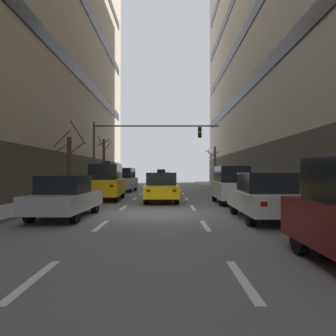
% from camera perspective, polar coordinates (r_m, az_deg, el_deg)
% --- Properties ---
extents(ground_plane, '(120.00, 120.00, 0.00)m').
position_cam_1_polar(ground_plane, '(13.11, -1.93, -8.35)').
color(ground_plane, slate).
extents(sidewalk_left, '(2.65, 80.00, 0.14)m').
position_cam_1_polar(sidewalk_left, '(14.78, -27.69, -7.13)').
color(sidewalk_left, gray).
rests_on(sidewalk_left, ground).
extents(sidewalk_right, '(2.65, 80.00, 0.14)m').
position_cam_1_polar(sidewalk_right, '(14.36, 24.67, -7.34)').
color(sidewalk_right, gray).
rests_on(sidewalk_right, ground).
extents(lane_stripe_l1_s2, '(0.16, 2.00, 0.01)m').
position_cam_1_polar(lane_stripe_l1_s2, '(5.71, -23.39, -18.31)').
color(lane_stripe_l1_s2, silver).
rests_on(lane_stripe_l1_s2, ground).
extents(lane_stripe_l1_s3, '(0.16, 2.00, 0.01)m').
position_cam_1_polar(lane_stripe_l1_s3, '(10.36, -12.07, -10.34)').
color(lane_stripe_l1_s3, silver).
rests_on(lane_stripe_l1_s3, ground).
extents(lane_stripe_l1_s4, '(0.16, 2.00, 0.01)m').
position_cam_1_polar(lane_stripe_l1_s4, '(15.24, -8.04, -7.26)').
color(lane_stripe_l1_s4, silver).
rests_on(lane_stripe_l1_s4, ground).
extents(lane_stripe_l1_s5, '(0.16, 2.00, 0.01)m').
position_cam_1_polar(lane_stripe_l1_s5, '(20.18, -5.99, -5.67)').
color(lane_stripe_l1_s5, silver).
rests_on(lane_stripe_l1_s5, ground).
extents(lane_stripe_l1_s6, '(0.16, 2.00, 0.01)m').
position_cam_1_polar(lane_stripe_l1_s6, '(25.14, -4.76, -4.70)').
color(lane_stripe_l1_s6, silver).
rests_on(lane_stripe_l1_s6, ground).
extents(lane_stripe_l1_s7, '(0.16, 2.00, 0.01)m').
position_cam_1_polar(lane_stripe_l1_s7, '(30.12, -3.93, -4.05)').
color(lane_stripe_l1_s7, silver).
rests_on(lane_stripe_l1_s7, ground).
extents(lane_stripe_l1_s8, '(0.16, 2.00, 0.01)m').
position_cam_1_polar(lane_stripe_l1_s8, '(35.10, -3.34, -3.58)').
color(lane_stripe_l1_s8, silver).
rests_on(lane_stripe_l1_s8, ground).
extents(lane_stripe_l1_s9, '(0.16, 2.00, 0.01)m').
position_cam_1_polar(lane_stripe_l1_s9, '(40.08, -2.90, -3.23)').
color(lane_stripe_l1_s9, silver).
rests_on(lane_stripe_l1_s9, ground).
extents(lane_stripe_l1_s10, '(0.16, 2.00, 0.01)m').
position_cam_1_polar(lane_stripe_l1_s10, '(45.07, -2.55, -2.96)').
color(lane_stripe_l1_s10, silver).
rests_on(lane_stripe_l1_s10, ground).
extents(lane_stripe_l2_s2, '(0.16, 2.00, 0.01)m').
position_cam_1_polar(lane_stripe_l2_s2, '(5.41, 13.80, -19.34)').
color(lane_stripe_l2_s2, silver).
rests_on(lane_stripe_l2_s2, ground).
extents(lane_stripe_l2_s3, '(0.16, 2.00, 0.01)m').
position_cam_1_polar(lane_stripe_l2_s3, '(10.21, 7.08, -10.50)').
color(lane_stripe_l2_s3, silver).
rests_on(lane_stripe_l2_s3, ground).
extents(lane_stripe_l2_s4, '(0.16, 2.00, 0.01)m').
position_cam_1_polar(lane_stripe_l2_s4, '(15.13, 4.80, -7.31)').
color(lane_stripe_l2_s4, silver).
rests_on(lane_stripe_l2_s4, ground).
extents(lane_stripe_l2_s5, '(0.16, 2.00, 0.01)m').
position_cam_1_polar(lane_stripe_l2_s5, '(20.10, 3.65, -5.69)').
color(lane_stripe_l2_s5, silver).
rests_on(lane_stripe_l2_s5, ground).
extents(lane_stripe_l2_s6, '(0.16, 2.00, 0.01)m').
position_cam_1_polar(lane_stripe_l2_s6, '(25.08, 2.96, -4.71)').
color(lane_stripe_l2_s6, silver).
rests_on(lane_stripe_l2_s6, ground).
extents(lane_stripe_l2_s7, '(0.16, 2.00, 0.01)m').
position_cam_1_polar(lane_stripe_l2_s7, '(30.06, 2.50, -4.06)').
color(lane_stripe_l2_s7, silver).
rests_on(lane_stripe_l2_s7, ground).
extents(lane_stripe_l2_s8, '(0.16, 2.00, 0.01)m').
position_cam_1_polar(lane_stripe_l2_s8, '(35.05, 2.18, -3.59)').
color(lane_stripe_l2_s8, silver).
rests_on(lane_stripe_l2_s8, ground).
extents(lane_stripe_l2_s9, '(0.16, 2.00, 0.01)m').
position_cam_1_polar(lane_stripe_l2_s9, '(40.04, 1.93, -3.24)').
color(lane_stripe_l2_s9, silver).
rests_on(lane_stripe_l2_s9, ground).
extents(lane_stripe_l2_s10, '(0.16, 2.00, 0.01)m').
position_cam_1_polar(lane_stripe_l2_s10, '(45.04, 1.74, -2.96)').
color(lane_stripe_l2_s10, silver).
rests_on(lane_stripe_l2_s10, ground).
extents(taxi_driving_0, '(2.06, 4.63, 2.40)m').
position_cam_1_polar(taxi_driving_0, '(19.55, -11.11, -2.59)').
color(taxi_driving_0, black).
rests_on(taxi_driving_0, ground).
extents(taxi_driving_1, '(2.02, 4.59, 1.89)m').
position_cam_1_polar(taxi_driving_1, '(17.91, -1.06, -3.61)').
color(taxi_driving_1, black).
rests_on(taxi_driving_1, ground).
extents(taxi_driving_2, '(2.11, 4.64, 1.90)m').
position_cam_1_polar(taxi_driving_2, '(41.04, -0.60, -2.00)').
color(taxi_driving_2, black).
rests_on(taxi_driving_2, ground).
extents(car_driving_3, '(2.03, 4.43, 2.10)m').
position_cam_1_polar(car_driving_3, '(27.95, -7.84, -2.16)').
color(car_driving_3, black).
rests_on(car_driving_3, ground).
extents(car_driving_4, '(1.89, 4.32, 1.60)m').
position_cam_1_polar(car_driving_4, '(12.39, -18.17, -5.08)').
color(car_driving_4, black).
rests_on(car_driving_4, ground).
extents(car_driving_5, '(1.88, 4.35, 1.62)m').
position_cam_1_polar(car_driving_5, '(29.42, -0.93, -2.58)').
color(car_driving_5, black).
rests_on(car_driving_5, ground).
extents(car_parked_1, '(1.98, 4.60, 1.71)m').
position_cam_1_polar(car_parked_1, '(11.83, 17.59, -5.03)').
color(car_parked_1, black).
rests_on(car_parked_1, ground).
extents(car_parked_2, '(1.81, 4.26, 2.05)m').
position_cam_1_polar(car_parked_2, '(17.49, 11.84, -3.07)').
color(car_parked_2, black).
rests_on(car_parked_2, ground).
extents(traffic_signal_0, '(10.08, 0.35, 5.61)m').
position_cam_1_polar(traffic_signal_0, '(24.95, -5.81, 4.92)').
color(traffic_signal_0, '#4C4C51').
rests_on(traffic_signal_0, sidewalk_left).
extents(street_tree_0, '(1.91, 1.97, 4.66)m').
position_cam_1_polar(street_tree_0, '(37.36, 8.80, 0.66)').
color(street_tree_0, '#4C3823').
rests_on(street_tree_0, sidewalk_right).
extents(street_tree_1, '(1.56, 1.46, 5.33)m').
position_cam_1_polar(street_tree_1, '(32.39, -11.56, 1.03)').
color(street_tree_1, '#4C3823').
rests_on(street_tree_1, sidewalk_left).
extents(street_tree_2, '(2.02, 2.01, 4.87)m').
position_cam_1_polar(street_tree_2, '(21.62, -17.57, 0.66)').
color(street_tree_2, '#4C3823').
rests_on(street_tree_2, sidewalk_left).
extents(pedestrian_0, '(0.49, 0.32, 1.62)m').
position_cam_1_polar(pedestrian_0, '(14.22, 26.19, -3.34)').
color(pedestrian_0, black).
rests_on(pedestrian_0, sidewalk_right).
extents(pedestrian_1, '(0.45, 0.36, 1.52)m').
position_cam_1_polar(pedestrian_1, '(10.78, 28.50, -4.50)').
color(pedestrian_1, black).
rests_on(pedestrian_1, sidewalk_right).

